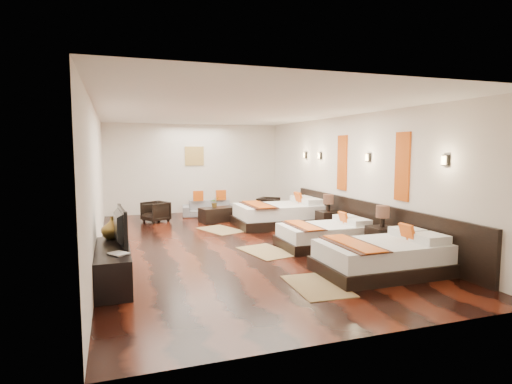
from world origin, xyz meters
name	(u,v)px	position (x,y,z in m)	size (l,w,h in m)	color
floor	(236,244)	(0.00, 0.00, 0.00)	(5.50, 9.50, 0.01)	black
ceiling	(235,112)	(0.00, 0.00, 2.80)	(5.50, 9.50, 0.01)	white
back_wall	(194,169)	(0.00, 4.75, 1.40)	(5.50, 0.01, 2.80)	silver
left_wall	(97,182)	(-2.75, 0.00, 1.40)	(0.01, 9.50, 2.80)	silver
right_wall	(349,176)	(2.75, 0.00, 1.40)	(0.01, 9.50, 2.80)	silver
headboard_panel	(366,222)	(2.71, -0.80, 0.45)	(0.08, 6.60, 0.90)	black
bed_near	(383,257)	(1.70, -2.81, 0.27)	(2.08, 1.31, 0.80)	black
bed_mid	(326,235)	(1.69, -0.85, 0.24)	(1.87, 1.18, 0.71)	black
bed_far	(281,214)	(1.70, 1.63, 0.30)	(2.32, 1.46, 0.88)	black
nightstand_a	(382,237)	(2.44, -1.73, 0.33)	(0.48, 0.48, 0.95)	black
nightstand_b	(328,219)	(2.44, 0.42, 0.33)	(0.47, 0.47, 0.94)	black
jute_mat_near	(317,286)	(0.37, -3.06, 0.01)	(0.75, 1.20, 0.01)	olive
jute_mat_mid	(267,251)	(0.37, -0.87, 0.01)	(0.75, 1.20, 0.01)	olive
jute_mat_far	(221,230)	(0.05, 1.57, 0.01)	(0.75, 1.20, 0.01)	olive
tv_console	(113,266)	(-2.50, -1.96, 0.28)	(0.50, 1.80, 0.55)	black
tv	(115,227)	(-2.45, -1.79, 0.84)	(1.02, 0.13, 0.59)	black
book	(112,255)	(-2.50, -2.45, 0.56)	(0.21, 0.28, 0.03)	black
figurine	(112,228)	(-2.50, -1.27, 0.73)	(0.35, 0.35, 0.37)	brown
sofa	(210,208)	(0.28, 3.83, 0.24)	(1.63, 0.64, 0.47)	gray
armchair_left	(156,212)	(-1.38, 3.30, 0.29)	(0.61, 0.63, 0.57)	black
armchair_right	(269,206)	(2.00, 3.35, 0.28)	(0.59, 0.61, 0.56)	black
coffee_table	(218,215)	(0.28, 2.78, 0.20)	(1.00, 0.50, 0.40)	black
table_plant	(215,202)	(0.20, 2.83, 0.54)	(0.25, 0.22, 0.28)	#296421
orange_panel_a	(402,167)	(2.73, -1.90, 1.70)	(0.04, 0.40, 1.30)	#D86014
orange_panel_b	(342,163)	(2.73, 0.30, 1.70)	(0.04, 0.40, 1.30)	#D86014
sconce_near	(445,160)	(2.70, -3.00, 1.85)	(0.07, 0.12, 0.18)	black
sconce_mid	(368,157)	(2.70, -0.80, 1.85)	(0.07, 0.12, 0.18)	black
sconce_far	(320,156)	(2.70, 1.40, 1.85)	(0.07, 0.12, 0.18)	black
sconce_lounge	(305,155)	(2.70, 2.30, 1.85)	(0.07, 0.12, 0.18)	black
gold_artwork	(194,156)	(0.00, 4.73, 1.80)	(0.60, 0.04, 0.60)	#AD873F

